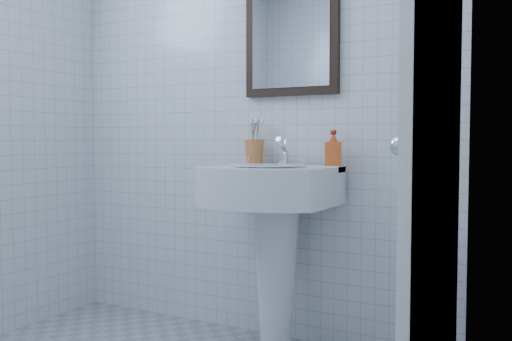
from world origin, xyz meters
The scene contains 10 objects.
wall_back centered at (0.00, 1.20, 1.25)m, with size 2.20×0.02×2.50m, color silver.
wall_right centered at (1.10, 0.00, 1.25)m, with size 0.02×2.40×2.50m, color silver.
washbasin centered at (0.25, 0.99, 0.61)m, with size 0.59×0.43×0.90m.
faucet centered at (0.25, 1.09, 0.95)m, with size 0.06×0.12×0.14m.
toothbrush_cup centered at (0.08, 1.12, 0.96)m, with size 0.10×0.10×0.12m, color #B96C32, non-canonical shape.
soap_dispenser centered at (0.51, 1.11, 0.98)m, with size 0.07×0.08×0.17m, color #CA4713.
wall_mirror centered at (0.25, 1.18, 1.55)m, with size 0.50×0.04×0.62m.
bathroom_door centered at (1.08, 0.55, 1.00)m, with size 0.04×0.80×2.00m, color white.
towel_ring centered at (1.06, 0.70, 1.05)m, with size 0.18×0.18×0.01m, color white.
hand_towel centered at (1.04, 0.70, 0.87)m, with size 0.03×0.16×0.38m, color white.
Camera 1 is at (1.47, -1.42, 1.01)m, focal length 40.00 mm.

